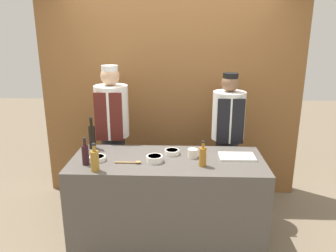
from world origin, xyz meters
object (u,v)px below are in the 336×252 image
object	(u,v)px
bottle_amber	(203,156)
wooden_spoon	(132,162)
bottle_vinegar	(95,160)
chef_left	(113,135)
sauce_bowl_red	(155,158)
sauce_bowl_orange	(172,152)
bottle_soy	(92,136)
cutting_board	(237,157)
cup_cream	(193,153)
bottle_wine	(85,154)
chef_right	(227,139)
sauce_bowl_purple	(97,158)

from	to	relation	value
bottle_amber	wooden_spoon	world-z (taller)	bottle_amber
bottle_vinegar	chef_left	size ratio (longest dim) A/B	0.15
sauce_bowl_red	bottle_vinegar	xyz separation A→B (m)	(-0.49, -0.22, 0.07)
bottle_vinegar	sauce_bowl_red	bearing A→B (deg)	24.05
bottle_amber	bottle_vinegar	bearing A→B (deg)	-171.39
sauce_bowl_red	sauce_bowl_orange	world-z (taller)	sauce_bowl_red
bottle_soy	sauce_bowl_orange	bearing A→B (deg)	-9.54
cutting_board	sauce_bowl_red	bearing A→B (deg)	-170.41
sauce_bowl_red	bottle_vinegar	world-z (taller)	bottle_vinegar
cup_cream	bottle_vinegar	bearing A→B (deg)	-158.05
bottle_amber	cup_cream	distance (m)	0.22
bottle_wine	bottle_soy	distance (m)	0.43
sauce_bowl_orange	cup_cream	size ratio (longest dim) A/B	1.51
wooden_spoon	sauce_bowl_red	bearing A→B (deg)	13.59
chef_right	bottle_wine	bearing A→B (deg)	-149.07
bottle_wine	chef_right	distance (m)	1.61
bottle_soy	bottle_amber	size ratio (longest dim) A/B	1.40
bottle_wine	cup_cream	xyz separation A→B (m)	(0.96, 0.21, -0.06)
bottle_wine	bottle_vinegar	world-z (taller)	bottle_wine
wooden_spoon	sauce_bowl_orange	bearing A→B (deg)	34.35
sauce_bowl_orange	chef_left	world-z (taller)	chef_left
sauce_bowl_purple	sauce_bowl_red	world-z (taller)	sauce_bowl_red
cutting_board	wooden_spoon	size ratio (longest dim) A/B	1.37
sauce_bowl_red	bottle_wine	xyz separation A→B (m)	(-0.61, -0.09, 0.07)
sauce_bowl_orange	wooden_spoon	size ratio (longest dim) A/B	0.59
chef_left	cup_cream	bearing A→B (deg)	-34.83
bottle_wine	wooden_spoon	distance (m)	0.42
sauce_bowl_purple	sauce_bowl_red	bearing A→B (deg)	-1.19
bottle_vinegar	chef_left	world-z (taller)	chef_left
sauce_bowl_orange	chef_left	distance (m)	0.88
bottle_amber	cup_cream	size ratio (longest dim) A/B	2.49
wooden_spoon	chef_right	size ratio (longest dim) A/B	0.15
bottle_wine	cup_cream	world-z (taller)	bottle_wine
bottle_soy	bottle_amber	xyz separation A→B (m)	(1.10, -0.41, -0.04)
bottle_vinegar	bottle_soy	xyz separation A→B (m)	(-0.17, 0.55, 0.03)
bottle_soy	wooden_spoon	world-z (taller)	bottle_soy
sauce_bowl_red	chef_left	distance (m)	0.91
wooden_spoon	cup_cream	bearing A→B (deg)	16.96
sauce_bowl_orange	bottle_soy	size ratio (longest dim) A/B	0.43
sauce_bowl_purple	bottle_soy	distance (m)	0.36
sauce_bowl_red	bottle_soy	distance (m)	0.75
sauce_bowl_red	bottle_soy	world-z (taller)	bottle_soy
sauce_bowl_red	cup_cream	world-z (taller)	cup_cream
sauce_bowl_purple	wooden_spoon	bearing A→B (deg)	-10.53
bottle_wine	bottle_vinegar	size ratio (longest dim) A/B	1.02
bottle_amber	cup_cream	world-z (taller)	bottle_amber
bottle_vinegar	wooden_spoon	size ratio (longest dim) A/B	1.03
sauce_bowl_orange	bottle_vinegar	xyz separation A→B (m)	(-0.65, -0.42, 0.07)
bottle_soy	chef_left	distance (m)	0.44
sauce_bowl_orange	sauce_bowl_red	bearing A→B (deg)	-128.15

